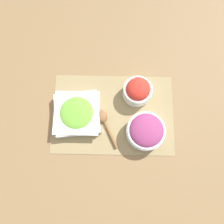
{
  "coord_description": "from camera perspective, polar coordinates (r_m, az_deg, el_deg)",
  "views": [
    {
      "loc": [
        -0.0,
        0.23,
        0.95
      ],
      "look_at": [
        0.0,
        0.0,
        0.03
      ],
      "focal_mm": 35.0,
      "sensor_mm": 36.0,
      "label": 1
    }
  ],
  "objects": [
    {
      "name": "ground_plane",
      "position": [
        0.98,
        -0.0,
        -0.48
      ],
      "size": [
        3.0,
        3.0,
        0.0
      ],
      "primitive_type": "plane",
      "color": "olive"
    },
    {
      "name": "placemat",
      "position": [
        0.98,
        -0.0,
        -0.45
      ],
      "size": [
        0.54,
        0.36,
        0.0
      ],
      "color": "#937F56",
      "rests_on": "ground_plane"
    },
    {
      "name": "onion_bowl",
      "position": [
        0.93,
        8.51,
        -4.96
      ],
      "size": [
        0.16,
        0.16,
        0.09
      ],
      "color": "silver",
      "rests_on": "placemat"
    },
    {
      "name": "lettuce_bowl",
      "position": [
        0.96,
        -9.37,
        -0.39
      ],
      "size": [
        0.21,
        0.21,
        0.06
      ],
      "color": "white",
      "rests_on": "placemat"
    },
    {
      "name": "tomato_bowl",
      "position": [
        0.96,
        6.42,
        5.56
      ],
      "size": [
        0.13,
        0.13,
        0.09
      ],
      "color": "white",
      "rests_on": "placemat"
    },
    {
      "name": "wooden_spoon",
      "position": [
        0.96,
        -2.36,
        -2.22
      ],
      "size": [
        0.1,
        0.17,
        0.02
      ],
      "color": "brown",
      "rests_on": "placemat"
    }
  ]
}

